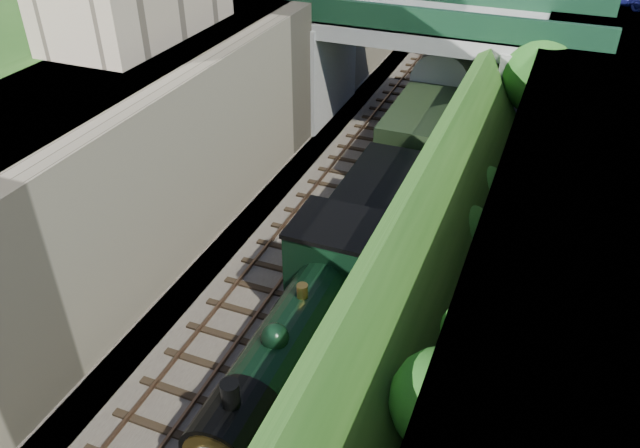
{
  "coord_description": "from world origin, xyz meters",
  "views": [
    {
      "loc": [
        6.65,
        -6.77,
        14.68
      ],
      "look_at": [
        0.0,
        9.69,
        2.76
      ],
      "focal_mm": 35.0,
      "sensor_mm": 36.0,
      "label": 1
    }
  ],
  "objects_px": {
    "tree": "(544,77)",
    "locomotive": "(301,337)",
    "road_bridge": "(444,60)",
    "tender": "(377,216)"
  },
  "relations": [
    {
      "from": "road_bridge",
      "to": "tree",
      "type": "bearing_deg",
      "value": -24.26
    },
    {
      "from": "road_bridge",
      "to": "tender",
      "type": "relative_size",
      "value": 2.67
    },
    {
      "from": "tree",
      "to": "tender",
      "type": "bearing_deg",
      "value": -117.25
    },
    {
      "from": "road_bridge",
      "to": "locomotive",
      "type": "height_order",
      "value": "road_bridge"
    },
    {
      "from": "tree",
      "to": "locomotive",
      "type": "bearing_deg",
      "value": -105.93
    },
    {
      "from": "tree",
      "to": "tender",
      "type": "distance_m",
      "value": 10.73
    },
    {
      "from": "tender",
      "to": "locomotive",
      "type": "bearing_deg",
      "value": -90.0
    },
    {
      "from": "road_bridge",
      "to": "tree",
      "type": "height_order",
      "value": "road_bridge"
    },
    {
      "from": "tree",
      "to": "locomotive",
      "type": "distance_m",
      "value": 17.39
    },
    {
      "from": "locomotive",
      "to": "road_bridge",
      "type": "bearing_deg",
      "value": 90.78
    }
  ]
}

